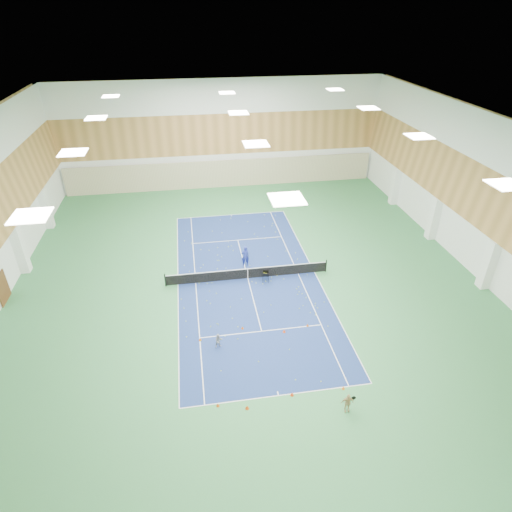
{
  "coord_description": "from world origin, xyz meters",
  "views": [
    {
      "loc": [
        -3.89,
        -27.92,
        18.95
      ],
      "look_at": [
        0.66,
        0.03,
        2.0
      ],
      "focal_mm": 30.0,
      "sensor_mm": 36.0,
      "label": 1
    }
  ],
  "objects_px": {
    "child_court": "(219,341)",
    "coach": "(245,256)",
    "child_apron": "(348,403)",
    "ball_cart": "(266,277)",
    "tennis_net": "(248,273)"
  },
  "relations": [
    {
      "from": "tennis_net",
      "to": "ball_cart",
      "type": "height_order",
      "value": "tennis_net"
    },
    {
      "from": "coach",
      "to": "ball_cart",
      "type": "relative_size",
      "value": 2.01
    },
    {
      "from": "child_apron",
      "to": "ball_cart",
      "type": "bearing_deg",
      "value": 105.22
    },
    {
      "from": "tennis_net",
      "to": "ball_cart",
      "type": "distance_m",
      "value": 1.47
    },
    {
      "from": "child_court",
      "to": "coach",
      "type": "bearing_deg",
      "value": 56.0
    },
    {
      "from": "coach",
      "to": "child_apron",
      "type": "bearing_deg",
      "value": 99.89
    },
    {
      "from": "child_court",
      "to": "ball_cart",
      "type": "height_order",
      "value": "child_court"
    },
    {
      "from": "ball_cart",
      "to": "child_apron",
      "type": "bearing_deg",
      "value": -70.14
    },
    {
      "from": "tennis_net",
      "to": "child_court",
      "type": "bearing_deg",
      "value": -111.64
    },
    {
      "from": "tennis_net",
      "to": "coach",
      "type": "height_order",
      "value": "coach"
    },
    {
      "from": "tennis_net",
      "to": "child_apron",
      "type": "relative_size",
      "value": 10.5
    },
    {
      "from": "coach",
      "to": "child_court",
      "type": "relative_size",
      "value": 1.8
    },
    {
      "from": "child_apron",
      "to": "ball_cart",
      "type": "distance_m",
      "value": 12.98
    },
    {
      "from": "coach",
      "to": "child_court",
      "type": "distance_m",
      "value": 9.87
    },
    {
      "from": "coach",
      "to": "child_apron",
      "type": "distance_m",
      "value": 15.79
    }
  ]
}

